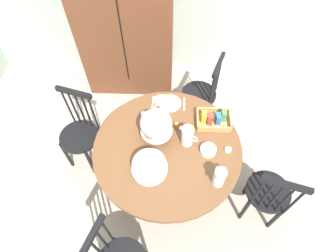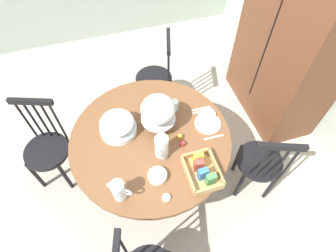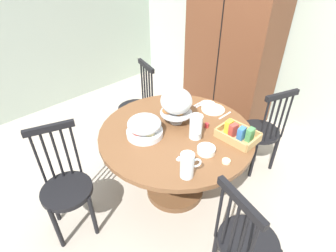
{
  "view_description": "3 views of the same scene",
  "coord_description": "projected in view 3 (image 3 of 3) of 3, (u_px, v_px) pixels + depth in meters",
  "views": [
    {
      "loc": [
        0.12,
        -1.3,
        2.77
      ],
      "look_at": [
        0.07,
        0.09,
        0.84
      ],
      "focal_mm": 28.91,
      "sensor_mm": 36.0,
      "label": 1
    },
    {
      "loc": [
        1.29,
        -0.28,
        2.61
      ],
      "look_at": [
        0.07,
        0.09,
        0.84
      ],
      "focal_mm": 29.54,
      "sensor_mm": 36.0,
      "label": 2
    },
    {
      "loc": [
        1.33,
        -1.39,
        2.06
      ],
      "look_at": [
        -0.03,
        -0.06,
        0.74
      ],
      "focal_mm": 28.48,
      "sensor_mm": 36.0,
      "label": 3
    }
  ],
  "objects": [
    {
      "name": "ground_plane",
      "position": [
        174.0,
        183.0,
        2.76
      ],
      "size": [
        10.0,
        10.0,
        0.0
      ],
      "primitive_type": "plane",
      "color": "#A89E8E"
    },
    {
      "name": "wall_back",
      "position": [
        287.0,
        22.0,
        3.07
      ],
      "size": [
        4.8,
        0.06,
        2.6
      ],
      "primitive_type": "cube",
      "color": "#9EAD9E",
      "rests_on": "ground_plane"
    },
    {
      "name": "wall_left",
      "position": [
        68.0,
        9.0,
        3.65
      ],
      "size": [
        0.06,
        4.32,
        2.6
      ],
      "primitive_type": "cube",
      "color": "#9EAD9E",
      "rests_on": "ground_plane"
    },
    {
      "name": "wooden_armoire",
      "position": [
        232.0,
        46.0,
        3.33
      ],
      "size": [
        1.18,
        0.6,
        1.96
      ],
      "color": "brown",
      "rests_on": "ground_plane"
    },
    {
      "name": "dining_table",
      "position": [
        176.0,
        148.0,
        2.37
      ],
      "size": [
        1.31,
        1.31,
        0.74
      ],
      "color": "brown",
      "rests_on": "ground_plane"
    },
    {
      "name": "windsor_chair_near_window",
      "position": [
        66.0,
        188.0,
        2.11
      ],
      "size": [
        0.43,
        0.43,
        0.97
      ],
      "color": "black",
      "rests_on": "ground_plane"
    },
    {
      "name": "windsor_chair_by_cabinet",
      "position": [
        245.0,
        244.0,
        1.72
      ],
      "size": [
        0.42,
        0.42,
        0.97
      ],
      "color": "black",
      "rests_on": "ground_plane"
    },
    {
      "name": "windsor_chair_facing_door",
      "position": [
        261.0,
        133.0,
        2.72
      ],
      "size": [
        0.43,
        0.43,
        0.97
      ],
      "color": "black",
      "rests_on": "ground_plane"
    },
    {
      "name": "windsor_chair_far_side",
      "position": [
        137.0,
        108.0,
        3.12
      ],
      "size": [
        0.42,
        0.42,
        0.97
      ],
      "color": "black",
      "rests_on": "ground_plane"
    },
    {
      "name": "pastry_stand_with_dome",
      "position": [
        176.0,
        102.0,
        2.26
      ],
      "size": [
        0.28,
        0.28,
        0.34
      ],
      "color": "silver",
      "rests_on": "dining_table"
    },
    {
      "name": "fruit_platter_covered",
      "position": [
        144.0,
        127.0,
        2.16
      ],
      "size": [
        0.3,
        0.3,
        0.18
      ],
      "color": "silver",
      "rests_on": "dining_table"
    },
    {
      "name": "orange_juice_pitcher",
      "position": [
        196.0,
        128.0,
        2.13
      ],
      "size": [
        0.17,
        0.12,
        0.21
      ],
      "color": "silver",
      "rests_on": "dining_table"
    },
    {
      "name": "milk_pitcher",
      "position": [
        187.0,
        166.0,
        1.78
      ],
      "size": [
        0.12,
        0.16,
        0.19
      ],
      "color": "silver",
      "rests_on": "dining_table"
    },
    {
      "name": "cereal_basket",
      "position": [
        238.0,
        134.0,
        2.15
      ],
      "size": [
        0.32,
        0.24,
        0.12
      ],
      "color": "tan",
      "rests_on": "dining_table"
    },
    {
      "name": "china_plate_large",
      "position": [
        213.0,
        109.0,
        2.53
      ],
      "size": [
        0.22,
        0.22,
        0.01
      ],
      "primitive_type": "cylinder",
      "color": "white",
      "rests_on": "dining_table"
    },
    {
      "name": "china_plate_small",
      "position": [
        208.0,
        104.0,
        2.59
      ],
      "size": [
        0.15,
        0.15,
        0.01
      ],
      "primitive_type": "cylinder",
      "color": "white",
      "rests_on": "china_plate_large"
    },
    {
      "name": "cereal_bowl",
      "position": [
        206.0,
        150.0,
        2.02
      ],
      "size": [
        0.14,
        0.14,
        0.04
      ],
      "primitive_type": "cylinder",
      "color": "white",
      "rests_on": "dining_table"
    },
    {
      "name": "drinking_glass",
      "position": [
        180.0,
        105.0,
        2.51
      ],
      "size": [
        0.06,
        0.06,
        0.11
      ],
      "primitive_type": "cylinder",
      "color": "silver",
      "rests_on": "dining_table"
    },
    {
      "name": "butter_dish",
      "position": [
        226.0,
        161.0,
        1.93
      ],
      "size": [
        0.06,
        0.06,
        0.02
      ],
      "primitive_type": "cylinder",
      "color": "beige",
      "rests_on": "dining_table"
    },
    {
      "name": "jam_jar_strawberry",
      "position": [
        207.0,
        125.0,
        2.29
      ],
      "size": [
        0.04,
        0.04,
        0.04
      ],
      "primitive_type": "cylinder",
      "color": "#B7282D",
      "rests_on": "dining_table"
    },
    {
      "name": "jam_jar_apricot",
      "position": [
        200.0,
        122.0,
        2.33
      ],
      "size": [
        0.04,
        0.04,
        0.04
      ],
      "primitive_type": "cylinder",
      "color": "orange",
      "rests_on": "dining_table"
    },
    {
      "name": "table_knife",
      "position": [
        202.0,
        104.0,
        2.62
      ],
      "size": [
        0.02,
        0.17,
        0.01
      ],
      "primitive_type": "cube",
      "rotation": [
        0.0,
        0.0,
        7.84
      ],
      "color": "silver",
      "rests_on": "dining_table"
    },
    {
      "name": "dinner_fork",
      "position": [
        200.0,
        103.0,
        2.64
      ],
      "size": [
        0.02,
        0.17,
        0.01
      ],
      "primitive_type": "cube",
      "rotation": [
        0.0,
        0.0,
        7.84
      ],
      "color": "silver",
      "rests_on": "dining_table"
    },
    {
      "name": "soup_spoon",
      "position": [
        225.0,
        115.0,
        2.45
      ],
      "size": [
        0.02,
        0.17,
        0.01
      ],
      "primitive_type": "cube",
      "rotation": [
        0.0,
        0.0,
        7.84
      ],
      "color": "silver",
      "rests_on": "dining_table"
    }
  ]
}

